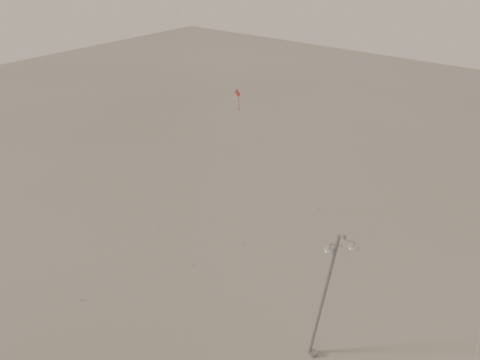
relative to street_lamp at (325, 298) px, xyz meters
The scene contains 3 objects.
ground 8.77m from the street_lamp, 169.36° to the right, with size 160.00×160.00×0.00m, color gray.
street_lamp is the anchor object (origin of this frame).
kite_3 13.04m from the street_lamp, 165.84° to the left, with size 5.14×12.63×13.49m.
Camera 1 is at (11.70, -12.69, 21.79)m, focal length 28.00 mm.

